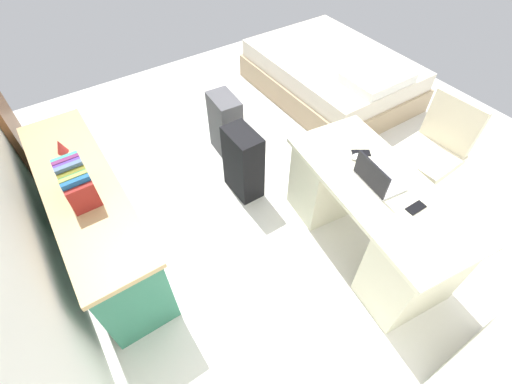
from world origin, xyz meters
TOP-DOWN VIEW (x-y plane):
  - ground_plane at (0.00, 0.00)m, footprint 5.30×5.30m
  - desk at (-0.97, 0.05)m, footprint 1.51×0.84m
  - office_chair at (-0.82, -0.81)m, footprint 0.52×0.52m
  - credenza at (0.18, 1.77)m, footprint 1.80×0.48m
  - bed at (0.86, -1.24)m, footprint 1.91×1.42m
  - suitcase_black at (0.09, 0.51)m, footprint 0.36×0.22m
  - suitcase_spare_grey at (0.65, 0.36)m, footprint 0.38×0.25m
  - laptop at (-0.94, 0.08)m, footprint 0.34×0.26m
  - computer_mouse at (-0.68, 0.00)m, footprint 0.07×0.11m
  - cell_phone_near_laptop at (-1.24, 0.02)m, footprint 0.07×0.14m
  - cell_phone_by_mouse at (-0.66, -0.06)m, footprint 0.13×0.15m
  - book_row at (0.08, 1.77)m, footprint 0.35×0.17m
  - figurine_small at (0.59, 1.77)m, footprint 0.08×0.08m

SIDE VIEW (x-z plane):
  - ground_plane at x=0.00m, z-range 0.00..0.00m
  - bed at x=0.86m, z-range -0.05..0.53m
  - suitcase_spare_grey at x=0.65m, z-range 0.00..0.63m
  - suitcase_black at x=0.09m, z-range 0.00..0.66m
  - credenza at x=0.18m, z-range 0.00..0.73m
  - desk at x=-0.97m, z-range 0.02..0.74m
  - office_chair at x=-0.82m, z-range -0.05..0.89m
  - cell_phone_near_laptop at x=-1.24m, z-range 0.72..0.73m
  - cell_phone_by_mouse at x=-0.66m, z-range 0.72..0.73m
  - computer_mouse at x=-0.68m, z-range 0.72..0.75m
  - laptop at x=-0.94m, z-range 0.67..0.87m
  - figurine_small at x=0.59m, z-range 0.72..0.83m
  - book_row at x=0.08m, z-range 0.72..0.95m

